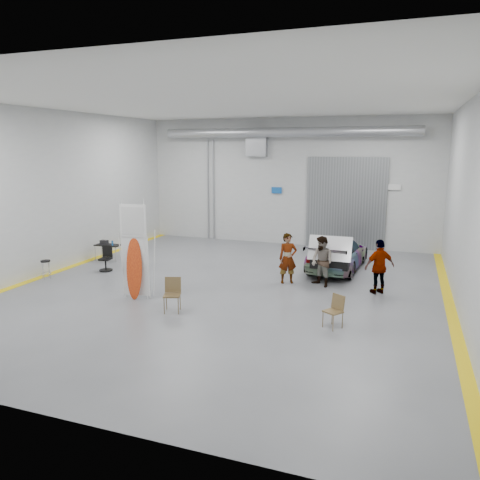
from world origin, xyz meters
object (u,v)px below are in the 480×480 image
(sedan_car, at_px, (337,253))
(work_table, at_px, (107,245))
(office_chair, at_px, (106,260))
(person_a, at_px, (288,258))
(person_c, at_px, (380,267))
(person_b, at_px, (322,261))
(surfboard_display, at_px, (134,259))
(shop_stool, at_px, (46,270))
(folding_chair_near, at_px, (172,302))
(folding_chair_far, at_px, (333,318))

(sedan_car, relative_size, work_table, 4.02)
(sedan_car, distance_m, office_chair, 8.84)
(sedan_car, relative_size, person_a, 2.50)
(sedan_car, height_order, person_c, person_c)
(sedan_car, xyz_separation_m, person_b, (-0.16, -2.48, 0.22))
(surfboard_display, distance_m, office_chair, 3.94)
(sedan_car, height_order, person_a, person_a)
(sedan_car, height_order, person_b, person_b)
(person_c, bearing_deg, shop_stool, -24.03)
(shop_stool, bearing_deg, work_table, 82.75)
(folding_chair_near, bearing_deg, surfboard_display, 138.93)
(folding_chair_far, relative_size, work_table, 0.80)
(shop_stool, bearing_deg, person_c, 11.39)
(sedan_car, distance_m, folding_chair_near, 7.44)
(surfboard_display, xyz_separation_m, shop_stool, (-4.20, 0.85, -0.93))
(folding_chair_far, height_order, office_chair, office_chair)
(surfboard_display, distance_m, folding_chair_far, 6.23)
(folding_chair_near, height_order, folding_chair_far, folding_chair_near)
(person_a, bearing_deg, work_table, 147.81)
(folding_chair_near, bearing_deg, person_b, 28.85)
(surfboard_display, bearing_deg, folding_chair_near, -27.57)
(sedan_car, distance_m, person_c, 3.17)
(person_b, height_order, shop_stool, person_b)
(surfboard_display, relative_size, office_chair, 3.33)
(work_table, bearing_deg, folding_chair_far, -23.26)
(folding_chair_far, distance_m, office_chair, 9.46)
(folding_chair_near, xyz_separation_m, folding_chair_far, (4.49, 0.33, -0.03))
(person_c, bearing_deg, folding_chair_near, -0.47)
(person_a, distance_m, person_b, 1.18)
(surfboard_display, bearing_deg, folding_chair_far, -8.83)
(person_c, xyz_separation_m, surfboard_display, (-7.07, -3.12, 0.38))
(work_table, bearing_deg, office_chair, -56.00)
(person_b, distance_m, folding_chair_near, 5.35)
(person_c, height_order, surfboard_display, surfboard_display)
(person_b, bearing_deg, office_chair, -140.63)
(folding_chair_near, bearing_deg, person_a, 39.76)
(office_chair, bearing_deg, sedan_car, 12.67)
(person_c, bearing_deg, person_b, -40.83)
(folding_chair_near, xyz_separation_m, work_table, (-5.46, 4.61, 0.37))
(shop_stool, bearing_deg, sedan_car, 27.28)
(work_table, xyz_separation_m, office_chair, (0.94, -1.39, -0.26))
(person_a, height_order, folding_chair_far, person_a)
(person_b, height_order, surfboard_display, surfboard_display)
(sedan_car, distance_m, shop_stool, 10.76)
(person_c, bearing_deg, surfboard_display, -11.57)
(person_c, distance_m, surfboard_display, 7.74)
(person_b, bearing_deg, work_table, -149.99)
(folding_chair_far, bearing_deg, work_table, -169.86)
(surfboard_display, relative_size, folding_chair_far, 3.60)
(person_a, height_order, person_b, person_a)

